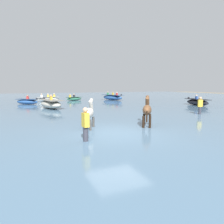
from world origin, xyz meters
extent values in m
plane|color=#756B56|center=(0.00, 0.00, 0.00)|extent=(120.00, 120.00, 0.00)
cube|color=slate|center=(0.00, 10.00, 0.16)|extent=(90.00, 90.00, 0.32)
ellipsoid|color=brown|center=(2.09, 0.77, 1.18)|extent=(1.13, 1.37, 0.54)
cylinder|color=black|center=(2.21, 1.25, 0.46)|extent=(0.12, 0.12, 0.91)
cylinder|color=black|center=(2.48, 1.07, 0.46)|extent=(0.12, 0.12, 0.91)
cylinder|color=black|center=(1.69, 0.47, 0.46)|extent=(0.12, 0.12, 0.91)
cylinder|color=black|center=(1.96, 0.29, 0.46)|extent=(0.12, 0.12, 0.91)
cylinder|color=brown|center=(2.48, 1.36, 1.52)|extent=(0.45, 0.53, 0.62)
ellipsoid|color=brown|center=(2.55, 1.47, 1.80)|extent=(0.42, 0.49, 0.23)
cylinder|color=black|center=(1.73, 0.24, 0.93)|extent=(0.09, 0.09, 0.58)
ellipsoid|color=beige|center=(-0.90, 1.38, 1.10)|extent=(0.97, 1.31, 0.50)
cylinder|color=#45423C|center=(-0.83, 1.84, 0.43)|extent=(0.12, 0.12, 0.85)
cylinder|color=#45423C|center=(-0.56, 1.70, 0.43)|extent=(0.12, 0.12, 0.85)
cylinder|color=#45423C|center=(-1.24, 1.06, 0.43)|extent=(0.12, 0.12, 0.85)
cylinder|color=#45423C|center=(-0.97, 0.92, 0.43)|extent=(0.12, 0.12, 0.85)
cylinder|color=beige|center=(-0.59, 1.96, 1.42)|extent=(0.39, 0.50, 0.58)
ellipsoid|color=beige|center=(-0.53, 2.07, 1.68)|extent=(0.36, 0.46, 0.22)
cylinder|color=#45423C|center=(-1.18, 0.85, 0.87)|extent=(0.08, 0.08, 0.54)
ellipsoid|color=#B2AD9E|center=(-1.45, 11.83, 0.71)|extent=(2.20, 4.19, 0.77)
cube|color=slate|center=(-1.45, 11.83, 1.11)|extent=(2.11, 4.02, 0.04)
cube|color=black|center=(-1.85, 13.70, 1.18)|extent=(0.18, 0.15, 0.18)
cube|color=gold|center=(-1.39, 11.84, 1.28)|extent=(0.23, 0.29, 0.30)
sphere|color=tan|center=(-1.39, 11.84, 1.52)|extent=(0.18, 0.18, 0.18)
ellipsoid|color=silver|center=(-0.71, 20.77, 0.61)|extent=(3.06, 1.26, 0.56)
cube|color=gray|center=(-0.71, 20.77, 0.91)|extent=(2.94, 1.21, 0.04)
cube|color=white|center=(-1.54, 20.64, 1.08)|extent=(0.27, 0.20, 0.30)
sphere|color=tan|center=(-1.54, 20.64, 1.32)|extent=(0.18, 0.18, 0.18)
cube|color=gold|center=(-0.70, 20.67, 1.08)|extent=(0.27, 0.20, 0.30)
sphere|color=beige|center=(-0.70, 20.67, 1.32)|extent=(0.18, 0.18, 0.18)
cube|color=gold|center=(0.12, 20.85, 1.08)|extent=(0.27, 0.20, 0.30)
sphere|color=beige|center=(0.12, 20.85, 1.32)|extent=(0.18, 0.18, 0.18)
ellipsoid|color=#337556|center=(3.01, 21.37, 0.55)|extent=(2.54, 1.55, 0.45)
cube|color=#1E4634|center=(3.01, 21.37, 0.79)|extent=(2.44, 1.48, 0.04)
cube|color=gold|center=(2.37, 21.16, 0.96)|extent=(0.30, 0.25, 0.30)
sphere|color=tan|center=(2.37, 21.16, 1.20)|extent=(0.18, 0.18, 0.18)
cube|color=#232328|center=(3.01, 21.39, 0.96)|extent=(0.30, 0.25, 0.30)
sphere|color=tan|center=(3.01, 21.39, 1.20)|extent=(0.18, 0.18, 0.18)
ellipsoid|color=black|center=(13.68, 8.66, 0.64)|extent=(1.59, 3.38, 0.63)
cube|color=black|center=(13.68, 8.66, 0.97)|extent=(1.53, 3.25, 0.04)
cube|color=black|center=(13.90, 10.20, 1.04)|extent=(0.18, 0.14, 0.18)
cube|color=#3356A8|center=(13.55, 8.68, 1.14)|extent=(0.21, 0.28, 0.30)
sphere|color=beige|center=(13.55, 8.68, 1.38)|extent=(0.18, 0.18, 0.18)
ellipsoid|color=#28518E|center=(-3.39, 17.49, 0.60)|extent=(2.75, 2.59, 0.55)
cube|color=navy|center=(-3.39, 17.49, 0.89)|extent=(2.64, 2.48, 0.04)
cube|color=black|center=(-2.39, 16.61, 0.96)|extent=(0.20, 0.20, 0.18)
cube|color=red|center=(-3.33, 17.56, 1.06)|extent=(0.31, 0.31, 0.30)
sphere|color=#A37556|center=(-3.33, 17.56, 1.30)|extent=(0.18, 0.18, 0.18)
ellipsoid|color=#28518E|center=(8.61, 20.29, 0.68)|extent=(2.51, 4.10, 0.71)
cube|color=navy|center=(8.61, 20.29, 1.05)|extent=(2.41, 3.93, 0.04)
cube|color=black|center=(9.23, 18.53, 1.12)|extent=(0.19, 0.17, 0.18)
cube|color=#388E51|center=(8.29, 21.33, 1.22)|extent=(0.26, 0.31, 0.30)
sphere|color=tan|center=(8.29, 21.33, 1.46)|extent=(0.18, 0.18, 0.18)
cube|color=gold|center=(8.69, 20.32, 1.22)|extent=(0.26, 0.31, 0.30)
sphere|color=#A37556|center=(8.69, 20.32, 1.46)|extent=(0.18, 0.18, 0.18)
cube|color=red|center=(8.84, 19.22, 1.22)|extent=(0.26, 0.31, 0.30)
sphere|color=beige|center=(8.84, 19.22, 1.46)|extent=(0.18, 0.18, 0.18)
cylinder|color=#383842|center=(-1.72, -0.86, 0.44)|extent=(0.20, 0.20, 0.88)
cube|color=gold|center=(-1.72, -0.86, 1.15)|extent=(0.24, 0.34, 0.54)
sphere|color=tan|center=(-1.72, -0.86, 1.53)|extent=(0.20, 0.20, 0.20)
cylinder|color=#383842|center=(8.26, 3.11, 0.44)|extent=(0.20, 0.20, 0.88)
cube|color=gold|center=(8.26, 3.11, 1.15)|extent=(0.38, 0.33, 0.54)
sphere|color=tan|center=(8.26, 3.11, 1.53)|extent=(0.20, 0.20, 0.20)
camera|label=1|loc=(-3.87, -8.37, 2.44)|focal=33.20mm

